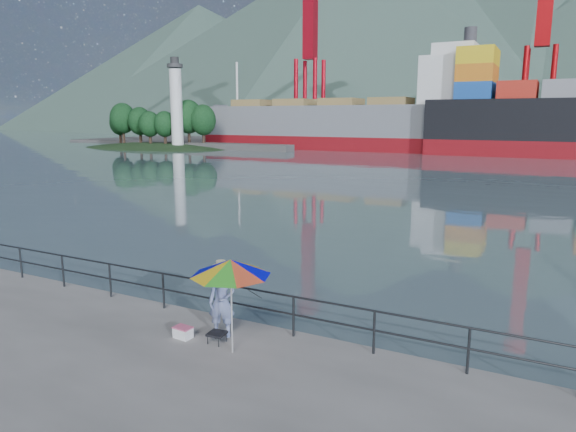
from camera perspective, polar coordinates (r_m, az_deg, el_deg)
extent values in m
cube|color=slate|center=(11.11, -28.10, -19.78)|extent=(24.00, 11.00, 0.50)
cube|color=#4F656B|center=(138.98, 24.20, 7.88)|extent=(500.00, 280.00, 0.00)
cube|color=#514F4C|center=(101.79, 28.55, 6.72)|extent=(200.00, 40.00, 0.40)
cylinder|color=#2D3033|center=(13.85, -10.61, -6.86)|extent=(22.00, 0.05, 0.05)
cylinder|color=#2D3033|center=(13.99, -10.55, -8.61)|extent=(22.00, 0.05, 0.05)
cube|color=#2D3033|center=(14.01, -10.54, -8.81)|extent=(22.00, 0.06, 1.00)
cone|color=#385147|center=(248.84, -9.70, 15.96)|extent=(228.80, 228.80, 55.00)
cone|color=#385147|center=(225.14, 7.14, 19.14)|extent=(312.00, 312.00, 75.00)
cone|color=#385147|center=(215.73, 26.24, 17.56)|extent=(282.88, 282.88, 68.00)
ellipsoid|color=#263F1E|center=(94.93, -14.56, 7.48)|extent=(48.00, 26.40, 8.40)
cylinder|color=white|center=(90.13, -12.29, 11.55)|extent=(2.00, 2.00, 13.00)
cylinder|color=#2D2D2D|center=(90.55, -12.49, 16.30)|extent=(1.80, 1.80, 2.00)
cube|color=#267F3F|center=(100.73, 28.63, 7.43)|extent=(6.00, 2.40, 2.60)
cube|color=orange|center=(103.73, 28.60, 7.50)|extent=(6.00, 2.40, 2.60)
imported|color=#233F93|center=(12.48, -7.37, -9.42)|extent=(0.75, 0.64, 1.74)
cylinder|color=white|center=(11.57, -6.28, -10.41)|extent=(0.04, 0.04, 1.98)
cone|color=gold|center=(11.25, -6.39, -5.71)|extent=(1.89, 1.89, 0.36)
cube|color=black|center=(12.36, -7.91, -12.82)|extent=(0.42, 0.42, 0.05)
cube|color=#2D3033|center=(12.41, -7.89, -13.36)|extent=(0.33, 0.33, 0.21)
cube|color=white|center=(12.80, -11.59, -12.61)|extent=(0.44, 0.31, 0.24)
cylinder|color=black|center=(13.79, -5.22, -11.21)|extent=(0.22, 1.76, 1.25)
cube|color=maroon|center=(87.69, 6.65, 7.99)|extent=(52.11, 9.02, 2.50)
cube|color=slate|center=(87.58, 6.70, 10.44)|extent=(52.11, 9.02, 5.00)
cube|color=silver|center=(83.31, 17.92, 14.11)|extent=(9.00, 7.58, 7.00)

